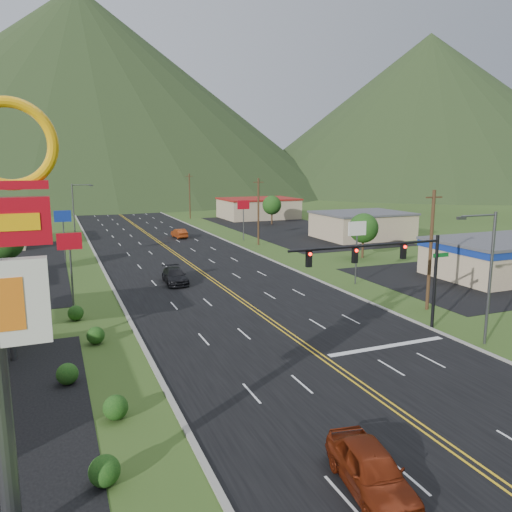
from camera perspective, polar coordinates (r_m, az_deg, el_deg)
name	(u,v)px	position (r m, az deg, el deg)	size (l,w,h in m)	color
ground	(467,460)	(23.88, 23.01, -20.71)	(500.00, 500.00, 0.00)	#2F4619
road	(467,460)	(23.88, 23.01, -20.71)	(20.00, 460.00, 0.04)	black
traffic_signal	(391,262)	(36.00, 15.17, -0.65)	(13.10, 0.43, 7.00)	black
streetlight_east	(487,270)	(36.27, 24.92, -1.42)	(3.28, 0.25, 9.00)	#59595E
streetlight_west	(76,208)	(84.33, -19.93, 5.17)	(3.28, 0.25, 9.00)	#59595E
building_east_near	(505,256)	(60.45, 26.54, 0.04)	(15.40, 10.40, 4.10)	tan
building_east_mid	(362,225)	(84.14, 12.01, 3.49)	(14.40, 11.40, 4.30)	tan
building_east_far	(258,208)	(113.00, 0.26, 5.49)	(16.40, 12.40, 4.50)	tan
pole_sign_west_a	(70,249)	(44.54, -20.51, 0.77)	(2.00, 0.18, 6.40)	#59595E
pole_sign_west_b	(63,221)	(66.36, -21.20, 3.71)	(2.00, 0.18, 6.40)	#59595E
pole_sign_east_a	(357,235)	(51.03, 11.47, 2.38)	(2.00, 0.18, 6.40)	#59595E
pole_sign_east_b	(243,209)	(79.46, -1.45, 5.41)	(2.00, 0.18, 6.40)	#59595E
tree_west_a	(5,241)	(59.73, -26.71, 1.50)	(3.84, 3.84, 5.82)	#382314
tree_east_a	(363,228)	(66.04, 12.18, 3.13)	(3.84, 3.84, 5.82)	#382314
tree_east_b	(272,205)	(101.10, 1.83, 5.83)	(3.84, 3.84, 5.82)	#382314
utility_pole_a	(431,249)	(43.49, 19.33, 0.72)	(1.60, 0.28, 10.00)	#382314
utility_pole_b	(258,211)	(75.01, 0.28, 5.17)	(1.60, 0.28, 10.00)	#382314
utility_pole_c	(190,196)	(112.89, -7.59, 6.86)	(1.60, 0.28, 10.00)	#382314
utility_pole_d	(155,188)	(151.87, -11.49, 7.64)	(1.60, 0.28, 10.00)	#382314
mountain_n	(81,92)	(236.44, -19.32, 17.29)	(220.00, 220.00, 85.00)	#1D2F15
mountain_ne	(427,114)	(251.52, 18.92, 15.15)	(180.00, 180.00, 70.00)	#1D2F15
car_red_near	(371,470)	(20.56, 13.01, -22.76)	(2.03, 5.04, 1.72)	maroon
car_dark_mid	(175,276)	(51.59, -9.24, -2.30)	(2.13, 5.25, 1.52)	black
car_red_far	(179,233)	(83.44, -8.76, 2.56)	(1.59, 4.55, 1.50)	#8F320F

